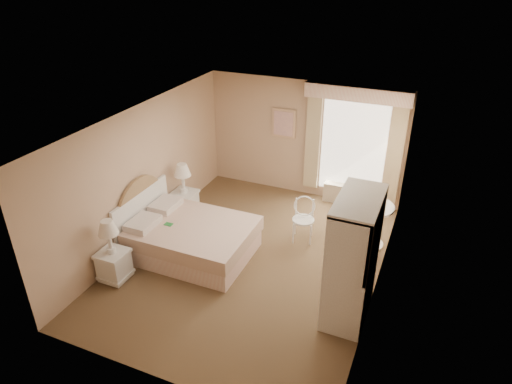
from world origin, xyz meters
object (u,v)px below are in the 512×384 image
at_px(nightstand_far, 184,197).
at_px(armoire, 352,268).
at_px(cafe_chair, 304,215).
at_px(bed, 188,236).
at_px(nightstand_near, 113,258).
at_px(round_table, 370,218).

relative_size(nightstand_far, armoire, 0.59).
bearing_deg(nightstand_far, cafe_chair, 3.51).
distance_m(bed, nightstand_near, 1.33).
xyz_separation_m(bed, armoire, (2.94, -0.37, 0.46)).
xyz_separation_m(nightstand_far, round_table, (3.59, 0.42, 0.12)).
height_order(nightstand_far, armoire, armoire).
bearing_deg(bed, nightstand_near, -122.70).
height_order(round_table, armoire, armoire).
bearing_deg(cafe_chair, armoire, -65.18).
bearing_deg(armoire, cafe_chair, 127.04).
relative_size(bed, round_table, 2.55).
distance_m(nightstand_far, cafe_chair, 2.44).
xyz_separation_m(nightstand_near, cafe_chair, (2.43, 2.35, 0.07)).
relative_size(nightstand_far, cafe_chair, 1.35).
bearing_deg(bed, nightstand_far, 123.27).
bearing_deg(cafe_chair, round_table, 1.03).
bearing_deg(nightstand_near, round_table, 36.17).
bearing_deg(bed, armoire, -7.27).
height_order(nightstand_near, nightstand_far, nightstand_far).
height_order(nightstand_near, cafe_chair, nightstand_near).
height_order(nightstand_far, round_table, nightstand_far).
bearing_deg(armoire, round_table, 91.91).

